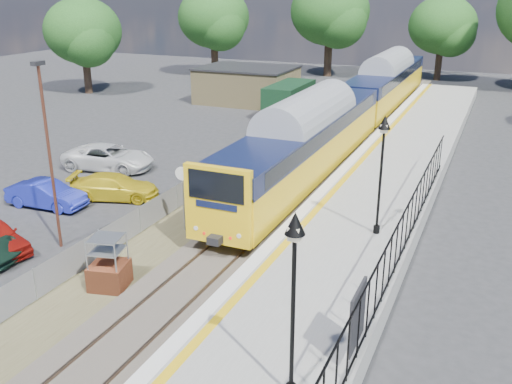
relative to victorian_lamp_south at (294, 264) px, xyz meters
The scene contains 17 objects.
ground 8.05m from the victorian_lamp_south, 143.97° to the left, with size 120.00×120.00×0.00m, color #2D2D30.
track_bed 15.50m from the victorian_lamp_south, 113.60° to the left, with size 5.90×80.00×0.29m.
platform 12.67m from the victorian_lamp_south, 96.18° to the left, with size 5.00×70.00×0.90m, color gray.
platform_edge 12.92m from the victorian_lamp_south, 105.65° to the left, with size 0.90×70.00×0.01m.
victorian_lamp_south is the anchor object (origin of this frame).
victorian_lamp_north 10.00m from the victorian_lamp_south, 91.15° to the left, with size 0.44×0.44×4.60m.
palisade_fence 6.79m from the victorian_lamp_south, 80.47° to the left, with size 0.12×26.00×2.00m.
wire_fence 19.07m from the victorian_lamp_south, 121.23° to the left, with size 0.06×52.00×1.20m.
outbuilding 38.94m from the victorian_lamp_south, 114.99° to the left, with size 10.80×10.10×3.12m.
tree_line 46.24m from the victorian_lamp_south, 95.09° to the left, with size 56.80×43.80×11.88m.
train 28.05m from the victorian_lamp_south, 101.34° to the left, with size 2.82×40.83×3.51m.
brick_plinth 9.43m from the victorian_lamp_south, 155.25° to the left, with size 1.45×1.45×1.95m.
speed_sign 12.27m from the victorian_lamp_south, 132.29° to the left, with size 0.58×0.12×2.89m.
carpark_lamp 13.19m from the victorian_lamp_south, 154.64° to the left, with size 0.25×0.50×7.32m.
car_blue 18.17m from the victorian_lamp_south, 150.43° to the left, with size 1.35×3.88×1.28m, color #1B26A5.
car_yellow 17.60m from the victorian_lamp_south, 140.29° to the left, with size 1.74×4.28×1.24m, color gold.
car_white 22.41m from the victorian_lamp_south, 138.09° to the left, with size 2.36×5.12×1.42m, color silver.
Camera 1 is at (9.10, -14.26, 9.87)m, focal length 40.00 mm.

